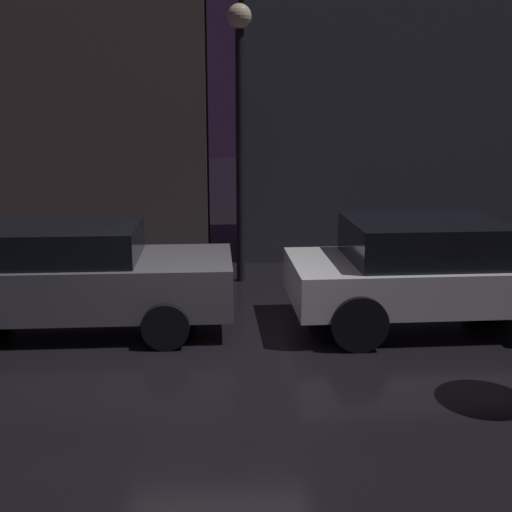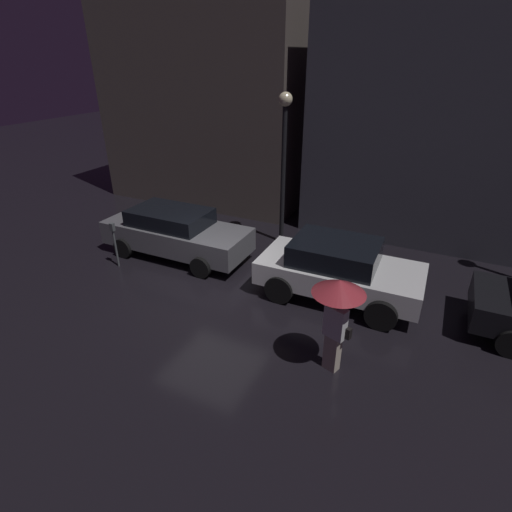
{
  "view_description": "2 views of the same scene",
  "coord_description": "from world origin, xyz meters",
  "views": [
    {
      "loc": [
        0.05,
        -7.07,
        3.02
      ],
      "look_at": [
        0.47,
        0.15,
        1.3
      ],
      "focal_mm": 45.0,
      "sensor_mm": 36.0,
      "label": 1
    },
    {
      "loc": [
        4.93,
        -7.32,
        5.51
      ],
      "look_at": [
        1.25,
        0.16,
        1.27
      ],
      "focal_mm": 28.0,
      "sensor_mm": 36.0,
      "label": 2
    }
  ],
  "objects": [
    {
      "name": "parking_meter",
      "position": [
        -3.15,
        0.08,
        0.82
      ],
      "size": [
        0.12,
        0.1,
        1.33
      ],
      "color": "#4C5154",
      "rests_on": "ground"
    },
    {
      "name": "parked_car_grey",
      "position": [
        -2.06,
        1.43,
        0.75
      ],
      "size": [
        4.46,
        1.88,
        1.44
      ],
      "rotation": [
        0.0,
        0.0,
        0.01
      ],
      "color": "slate",
      "rests_on": "ground"
    },
    {
      "name": "building_facade_right",
      "position": [
        5.39,
        6.5,
        3.59
      ],
      "size": [
        9.72,
        3.0,
        7.17
      ],
      "color": "#3D3D47",
      "rests_on": "ground"
    },
    {
      "name": "building_facade_left",
      "position": [
        -4.14,
        6.5,
        4.25
      ],
      "size": [
        7.92,
        3.0,
        8.5
      ],
      "color": "#564C47",
      "rests_on": "ground"
    },
    {
      "name": "parked_car_white",
      "position": [
        2.94,
        1.31,
        0.78
      ],
      "size": [
        3.98,
        2.04,
        1.48
      ],
      "rotation": [
        0.0,
        0.0,
        0.02
      ],
      "color": "silver",
      "rests_on": "ground"
    },
    {
      "name": "pedestrian_with_umbrella",
      "position": [
        3.6,
        -1.3,
        1.55
      ],
      "size": [
        0.97,
        0.97,
        1.99
      ],
      "rotation": [
        0.0,
        0.0,
        2.82
      ],
      "color": "beige",
      "rests_on": "ground"
    },
    {
      "name": "ground_plane",
      "position": [
        0.0,
        0.0,
        0.0
      ],
      "size": [
        60.0,
        60.0,
        0.0
      ],
      "primitive_type": "plane",
      "color": "black"
    },
    {
      "name": "street_lamp_near",
      "position": [
        0.41,
        3.74,
        3.08
      ],
      "size": [
        0.4,
        0.4,
        4.57
      ],
      "color": "black",
      "rests_on": "ground"
    }
  ]
}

